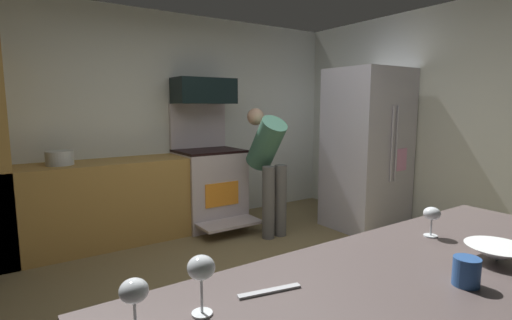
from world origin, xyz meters
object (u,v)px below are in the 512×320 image
object	(u,v)px
mug_coffee	(466,272)
stock_pot	(60,158)
wine_glass_mid	(134,294)
person_cook	(268,161)
oven_range	(209,185)
wine_glass_far	(201,270)
wine_glass_near	(432,215)
microwave	(204,91)
refrigerator	(367,149)
mixing_bowl_small	(497,253)

from	to	relation	value
mug_coffee	stock_pot	size ratio (longest dim) A/B	0.36
wine_glass_mid	person_cook	bearing A→B (deg)	48.43
person_cook	wine_glass_mid	distance (m)	3.45
oven_range	wine_glass_far	xyz separation A→B (m)	(-1.70, -3.29, 0.52)
wine_glass_near	wine_glass_far	xyz separation A→B (m)	(-1.15, -0.01, 0.03)
microwave	wine_glass_far	world-z (taller)	microwave
microwave	refrigerator	world-z (taller)	refrigerator
microwave	wine_glass_far	size ratio (longest dim) A/B	4.24
wine_glass_near	mug_coffee	bearing A→B (deg)	-135.95
wine_glass_mid	refrigerator	bearing A→B (deg)	31.89
mixing_bowl_small	refrigerator	bearing A→B (deg)	48.32
refrigerator	mug_coffee	world-z (taller)	refrigerator
microwave	mixing_bowl_small	world-z (taller)	microwave
oven_range	mug_coffee	xyz separation A→B (m)	(-0.90, -3.61, 0.44)
oven_range	wine_glass_mid	distance (m)	3.82
person_cook	wine_glass_far	size ratio (longest dim) A/B	8.35
microwave	mug_coffee	distance (m)	3.88
person_cook	mixing_bowl_small	bearing A→B (deg)	-109.28
person_cook	wine_glass_mid	bearing A→B (deg)	-131.57
wine_glass_mid	wine_glass_far	size ratio (longest dim) A/B	0.88
wine_glass_far	mug_coffee	world-z (taller)	wine_glass_far
mixing_bowl_small	wine_glass_mid	bearing A→B (deg)	167.15
wine_glass_near	oven_range	bearing A→B (deg)	80.40
wine_glass_far	mug_coffee	bearing A→B (deg)	-22.16
microwave	wine_glass_mid	world-z (taller)	microwave
mug_coffee	person_cook	bearing A→B (deg)	65.90
person_cook	microwave	bearing A→B (deg)	116.54
refrigerator	wine_glass_mid	size ratio (longest dim) A/B	12.54
person_cook	stock_pot	distance (m)	2.17
microwave	mixing_bowl_small	distance (m)	3.79
mixing_bowl_small	wine_glass_mid	xyz separation A→B (m)	(-1.28, 0.29, 0.08)
microwave	mug_coffee	size ratio (longest dim) A/B	7.83
mixing_bowl_small	wine_glass_mid	size ratio (longest dim) A/B	1.49
wine_glass_near	wine_glass_mid	world-z (taller)	wine_glass_mid
wine_glass_near	mug_coffee	size ratio (longest dim) A/B	1.44
person_cook	mug_coffee	size ratio (longest dim) A/B	15.42
oven_range	microwave	size ratio (longest dim) A/B	2.04
refrigerator	wine_glass_near	distance (m)	3.02
wine_glass_far	mug_coffee	xyz separation A→B (m)	(0.80, -0.33, -0.09)
refrigerator	person_cook	xyz separation A→B (m)	(-1.17, 0.43, -0.10)
wine_glass_mid	stock_pot	distance (m)	3.31
oven_range	wine_glass_near	distance (m)	3.36
refrigerator	stock_pot	xyz separation A→B (m)	(-3.22, 1.14, 0.01)
person_cook	mixing_bowl_small	distance (m)	3.04
wine_glass_near	mug_coffee	distance (m)	0.49
mixing_bowl_small	wine_glass_near	size ratio (longest dim) A/B	1.67
wine_glass_mid	mug_coffee	xyz separation A→B (m)	(0.99, -0.33, -0.07)
wine_glass_far	stock_pot	distance (m)	3.30
microwave	mug_coffee	bearing A→B (deg)	-103.71
refrigerator	mug_coffee	size ratio (longest dim) A/B	20.31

